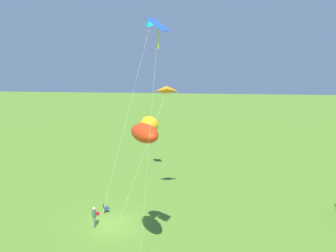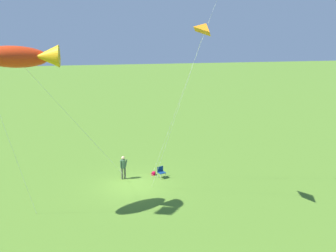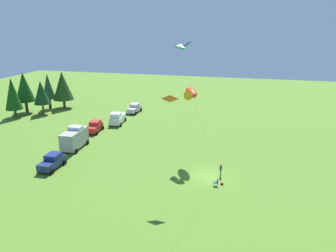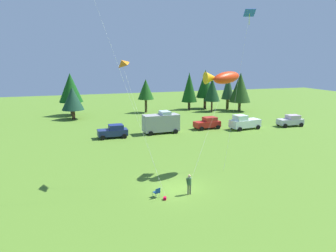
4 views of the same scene
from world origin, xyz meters
TOP-DOWN VIEW (x-y plane):
  - ground_plane at (0.00, 0.00)m, footprint 160.00×160.00m
  - person_kite_flyer at (0.57, -1.30)m, footprint 0.55×0.42m
  - folding_chair at (-2.16, -1.08)m, footprint 0.62×0.62m
  - backpack_on_grass at (-1.68, -1.70)m, footprint 0.34×0.38m
  - car_navy_hatch at (-2.54, 20.53)m, footprint 4.22×2.24m
  - van_motorhome_grey at (4.81, 21.35)m, footprint 5.49×2.80m
  - car_red_sedan at (12.82, 22.01)m, footprint 4.35×2.55m
  - truck_white_pickup at (18.29, 20.00)m, footprint 5.22×2.95m
  - car_silver_compact at (26.89, 19.67)m, footprint 4.28×2.36m
  - kite_large_fish at (5.89, 3.67)m, footprint 7.95×6.35m
  - kite_delta_orange at (-3.87, 4.16)m, footprint 3.20×4.52m
  - kite_delta_teal at (-6.24, 2.46)m, footprint 5.52×4.42m
  - kite_diamond_blue at (9.10, 4.80)m, footprint 3.80×2.29m

SIDE VIEW (x-z plane):
  - ground_plane at x=0.00m, z-range 0.00..0.00m
  - backpack_on_grass at x=-1.68m, z-range 0.00..0.22m
  - folding_chair at x=-2.16m, z-range 0.08..0.90m
  - car_navy_hatch at x=-2.54m, z-range 0.00..1.89m
  - car_red_sedan at x=12.82m, z-range 0.00..1.89m
  - car_silver_compact at x=26.89m, z-range 0.00..1.89m
  - person_kite_flyer at x=0.57m, z-range 0.15..1.89m
  - truck_white_pickup at x=18.29m, z-range -0.07..2.27m
  - van_motorhome_grey at x=4.81m, z-range -0.03..3.31m
  - kite_large_fish at x=5.89m, z-range 4.30..14.34m
  - kite_delta_orange at x=-3.87m, z-range 5.17..16.35m
  - kite_diamond_blue at x=9.10m, z-range 7.14..23.07m
  - kite_delta_teal at x=-6.24m, z-range 7.93..24.60m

